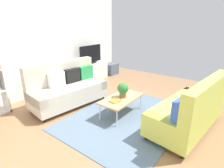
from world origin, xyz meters
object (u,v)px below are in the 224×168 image
object	(u,v)px
tv	(91,55)
storage_trunk	(111,69)
potted_plant	(123,89)
vase_0	(78,63)
tv_console	(91,72)
couch_beige	(68,88)
bottle_1	(85,63)
bottle_0	(83,63)
couch_green	(190,110)
table_book_0	(115,101)
coffee_table	(122,99)

from	to	relation	value
tv	storage_trunk	xyz separation A→B (m)	(1.10, -0.08, -0.73)
potted_plant	vase_0	world-z (taller)	vase_0
vase_0	tv	bearing A→B (deg)	-6.88
tv_console	tv	size ratio (longest dim) A/B	1.40
storage_trunk	vase_0	size ratio (longest dim) A/B	2.94
couch_beige	vase_0	bearing A→B (deg)	-134.88
bottle_1	potted_plant	bearing A→B (deg)	-115.41
bottle_0	bottle_1	bearing A→B (deg)	0.00
couch_green	table_book_0	xyz separation A→B (m)	(-0.52, 1.41, -0.01)
table_book_0	tv_console	bearing A→B (deg)	53.99
storage_trunk	bottle_1	bearing A→B (deg)	177.58
potted_plant	vase_0	distance (m)	2.55
storage_trunk	potted_plant	distance (m)	3.41
bottle_0	tv_console	bearing A→B (deg)	5.40
couch_beige	tv_console	xyz separation A→B (m)	(1.85, 0.93, -0.13)
tv	vase_0	size ratio (longest dim) A/B	5.66
couch_beige	table_book_0	bearing A→B (deg)	102.54
tv	bottle_0	size ratio (longest dim) A/B	6.36
tv_console	storage_trunk	size ratio (longest dim) A/B	2.69
tv_console	storage_trunk	bearing A→B (deg)	-5.19
couch_green	vase_0	world-z (taller)	couch_green
table_book_0	bottle_1	size ratio (longest dim) A/B	1.42
tv	potted_plant	bearing A→B (deg)	-121.33
storage_trunk	table_book_0	size ratio (longest dim) A/B	2.17
couch_green	tv	xyz separation A→B (m)	(1.19, 3.75, 0.51)
couch_beige	storage_trunk	xyz separation A→B (m)	(2.95, 0.83, -0.23)
coffee_table	table_book_0	distance (m)	0.25
coffee_table	potted_plant	xyz separation A→B (m)	(0.05, -0.00, 0.22)
tv_console	tv	xyz separation A→B (m)	(0.00, -0.02, 0.63)
couch_beige	potted_plant	world-z (taller)	couch_beige
tv	bottle_0	world-z (taller)	tv
couch_green	table_book_0	size ratio (longest dim) A/B	8.28
table_book_0	bottle_0	world-z (taller)	bottle_0
couch_beige	coffee_table	xyz separation A→B (m)	(0.38, -1.42, -0.06)
coffee_table	tv_console	size ratio (longest dim) A/B	0.79
tv_console	storage_trunk	distance (m)	1.11
couch_green	tv	size ratio (longest dim) A/B	1.99
tv_console	bottle_1	xyz separation A→B (m)	(-0.32, -0.04, 0.40)
couch_green	storage_trunk	xyz separation A→B (m)	(2.29, 3.67, -0.23)
couch_beige	tv	bearing A→B (deg)	-146.39
bottle_1	couch_green	bearing A→B (deg)	-103.15
coffee_table	potted_plant	size ratio (longest dim) A/B	3.21
bottle_1	vase_0	bearing A→B (deg)	160.77
couch_beige	tv_console	world-z (taller)	couch_beige
couch_green	tv_console	distance (m)	3.96
potted_plant	bottle_0	size ratio (longest dim) A/B	2.18
storage_trunk	couch_beige	bearing A→B (deg)	-164.18
bottle_0	bottle_1	xyz separation A→B (m)	(0.10, 0.00, 0.01)
tv	tv_console	bearing A→B (deg)	90.00
potted_plant	coffee_table	bearing A→B (deg)	179.02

